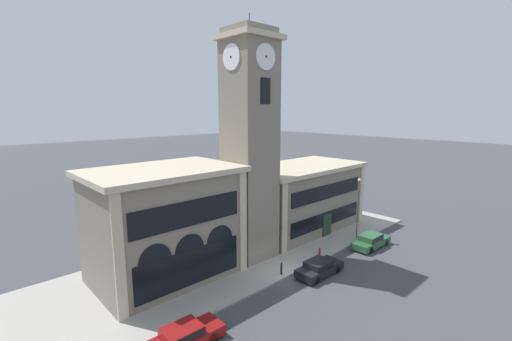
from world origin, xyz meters
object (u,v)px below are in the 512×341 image
at_px(parked_car_far, 371,240).
at_px(bollard, 281,268).
at_px(parked_car_near, 184,336).
at_px(street_lamp, 358,200).
at_px(fire_hydrant, 320,252).
at_px(parked_car_mid, 319,267).

bearing_deg(parked_car_far, bollard, 170.44).
bearing_deg(parked_car_near, street_lamp, 6.31).
bearing_deg(fire_hydrant, bollard, 179.33).
bearing_deg(fire_hydrant, parked_car_near, -172.73).
height_order(parked_car_mid, parked_car_far, parked_car_far).
xyz_separation_m(bollard, fire_hydrant, (5.34, -0.06, -0.10)).
xyz_separation_m(parked_car_near, street_lamp, (22.95, 2.09, 3.75)).
distance_m(parked_car_mid, bollard, 3.27).
xyz_separation_m(parked_car_mid, parked_car_far, (8.85, 0.00, 0.05)).
height_order(parked_car_near, bollard, parked_car_near).
distance_m(parked_car_mid, street_lamp, 10.50).
distance_m(parked_car_near, parked_car_mid, 13.37).
xyz_separation_m(street_lamp, bollard, (-12.06, 0.04, -3.80)).
bearing_deg(bollard, fire_hydrant, -0.67).
height_order(street_lamp, bollard, street_lamp).
relative_size(parked_car_mid, fire_hydrant, 5.29).
distance_m(parked_car_far, street_lamp, 4.33).
height_order(parked_car_far, bollard, parked_car_far).
distance_m(bollard, fire_hydrant, 5.35).
xyz_separation_m(parked_car_far, bollard, (-11.33, 2.13, -0.08)).
xyz_separation_m(parked_car_mid, fire_hydrant, (2.87, 2.07, -0.13)).
relative_size(parked_car_mid, parked_car_far, 0.94).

